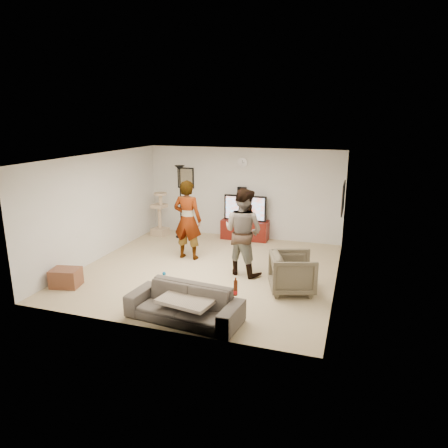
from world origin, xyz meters
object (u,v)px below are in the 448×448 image
(person_left, at_px, (188,220))
(sofa, at_px, (184,304))
(tv_stand, at_px, (245,230))
(armchair, at_px, (292,273))
(side_table, at_px, (66,278))
(tv, at_px, (245,208))
(person_right, at_px, (243,232))
(cat_tree, at_px, (159,214))
(floor_lamp, at_px, (181,202))
(beer_bottle, at_px, (236,288))

(person_left, distance_m, sofa, 3.16)
(tv_stand, relative_size, armchair, 1.53)
(armchair, relative_size, side_table, 1.54)
(side_table, bearing_deg, sofa, -10.60)
(tv, distance_m, person_right, 2.56)
(tv_stand, xyz_separation_m, tv, (0.00, 0.00, 0.62))
(cat_tree, bearing_deg, person_right, -34.49)
(tv, distance_m, side_table, 5.03)
(person_right, bearing_deg, tv, -57.60)
(floor_lamp, relative_size, armchair, 2.38)
(person_left, relative_size, sofa, 0.98)
(beer_bottle, bearing_deg, sofa, 180.00)
(floor_lamp, distance_m, cat_tree, 0.77)
(cat_tree, distance_m, person_left, 2.23)
(sofa, bearing_deg, person_left, 117.60)
(floor_lamp, relative_size, beer_bottle, 8.11)
(cat_tree, xyz_separation_m, sofa, (2.70, -4.44, -0.35))
(side_table, bearing_deg, tv, 59.19)
(armchair, xyz_separation_m, side_table, (-4.36, -1.18, -0.20))
(tv, height_order, side_table, tv)
(tv, distance_m, cat_tree, 2.47)
(tv, xyz_separation_m, sofa, (0.27, -4.80, -0.61))
(floor_lamp, bearing_deg, person_left, -60.66)
(sofa, distance_m, beer_bottle, 0.98)
(tv, xyz_separation_m, side_table, (-2.55, -4.28, -0.71))
(tv, distance_m, beer_bottle, 4.95)
(tv_stand, xyz_separation_m, sofa, (0.27, -4.80, 0.01))
(sofa, relative_size, armchair, 2.29)
(cat_tree, xyz_separation_m, beer_bottle, (3.60, -4.44, 0.06))
(person_left, bearing_deg, beer_bottle, 126.54)
(person_right, relative_size, side_table, 3.41)
(cat_tree, height_order, armchair, cat_tree)
(cat_tree, relative_size, side_table, 2.28)
(tv_stand, bearing_deg, armchair, -59.73)
(person_left, relative_size, person_right, 1.01)
(tv_stand, height_order, person_right, person_right)
(sofa, bearing_deg, beer_bottle, 5.69)
(cat_tree, xyz_separation_m, armchair, (4.24, -2.73, -0.24))
(person_right, xyz_separation_m, side_table, (-3.18, -1.80, -0.76))
(person_right, xyz_separation_m, sofa, (-0.36, -2.33, -0.66))
(beer_bottle, relative_size, side_table, 0.45)
(beer_bottle, bearing_deg, tv_stand, 103.66)
(floor_lamp, height_order, cat_tree, floor_lamp)
(person_right, bearing_deg, sofa, 99.21)
(cat_tree, bearing_deg, floor_lamp, 1.00)
(floor_lamp, height_order, beer_bottle, floor_lamp)
(tv_stand, relative_size, tv, 1.10)
(floor_lamp, xyz_separation_m, person_right, (2.40, -2.12, -0.07))
(floor_lamp, xyz_separation_m, person_left, (0.89, -1.58, -0.06))
(floor_lamp, bearing_deg, tv, 11.40)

